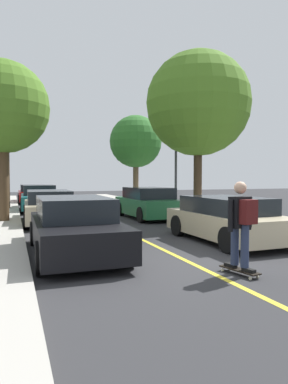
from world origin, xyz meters
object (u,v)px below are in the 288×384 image
Objects in this scene: parked_car_left_farthest at (33,194)px; street_tree_right_near at (136,142)px; parked_car_left_nearest at (74,227)px; streetlamp at (176,152)px; parked_car_left_far at (39,198)px; street_tree_right_nearest at (198,104)px; skateboarder at (241,220)px; parked_car_right_nearest at (227,219)px; street_tree_left_nearest at (3,107)px; street_tree_left_near at (5,113)px; parked_car_left_near at (49,207)px; parked_car_right_near at (149,203)px; skateboard at (239,270)px.

street_tree_right_near is (6.00, -5.10, 3.41)m from parked_car_left_farthest.
streetlamp reaches higher than parked_car_left_nearest.
street_tree_right_nearest is at bearing -48.80° from parked_car_left_far.
parked_car_right_nearest is at bearing 60.44° from skateboarder.
streetlamp is at bearing 6.07° from street_tree_left_nearest.
street_tree_left_near is at bearing 97.59° from parked_car_left_nearest.
skateboarder is at bearing -109.11° from streetlamp.
streetlamp is at bearing -60.57° from parked_car_left_farthest.
parked_car_left_near is at bearing 90.01° from parked_car_left_nearest.
parked_car_left_nearest is 0.64× the size of street_tree_left_near.
streetlamp is (1.75, 0.89, 2.37)m from parked_car_right_near.
street_tree_left_nearest reaches higher than parked_car_left_nearest.
parked_car_left_farthest is at bearing 81.85° from street_tree_left_nearest.
skateboard is at bearing -74.47° from street_tree_left_near.
skateboard is at bearing -109.20° from streetlamp.
parked_car_right_nearest is (4.34, -5.94, -0.01)m from parked_car_left_near.
street_tree_left_nearest is at bearing 114.74° from skateboard.
parked_car_right_near is at bearing -69.63° from parked_car_left_farthest.
parked_car_left_nearest is 7.65m from street_tree_left_nearest.
parked_car_right_near is 7.12m from street_tree_left_nearest.
street_tree_right_nearest is 8.02× the size of skateboard.
street_tree_right_nearest is (1.66, -1.42, 4.22)m from parked_car_right_near.
parked_car_left_nearest is 11.76m from parked_car_left_far.
parked_car_left_near is 5.32× the size of skateboard.
street_tree_right_nearest is at bearing -92.16° from streetlamp.
street_tree_left_nearest is at bearing -90.00° from street_tree_left_near.
street_tree_right_nearest reaches higher than parked_car_right_nearest.
street_tree_right_nearest is at bearing -65.40° from parked_car_left_farthest.
parked_car_right_near is (0.00, 6.12, 0.04)m from parked_car_right_nearest.
street_tree_left_near is at bearing 116.07° from parked_car_right_nearest.
parked_car_left_nearest is at bearing -90.00° from parked_car_left_farthest.
skateboarder is at bearing -47.76° from parked_car_left_nearest.
parked_car_left_nearest is 0.97× the size of parked_car_left_near.
streetlamp is 10.86m from skateboarder.
street_tree_left_near reaches higher than parked_car_left_farthest.
parked_car_right_nearest is at bearing -53.85° from parked_car_left_near.
parked_car_left_farthest is 0.69× the size of street_tree_left_nearest.
skateboarder is at bearing -119.56° from parked_car_right_nearest.
parked_car_left_near is at bearing -131.60° from street_tree_right_near.
parked_car_right_near reaches higher than skateboard.
street_tree_left_near is at bearing 105.53° from skateboard.
parked_car_left_nearest is at bearing -114.93° from street_tree_right_near.
parked_car_right_near is at bearing 90.00° from parked_car_right_nearest.
parked_car_left_near is 9.39m from skateboarder.
parked_car_left_far is at bearing 90.00° from parked_car_left_nearest.
street_tree_right_nearest is at bearing -11.72° from parked_car_left_near.
parked_car_left_farthest is 18.32m from parked_car_right_nearest.
parked_car_right_nearest is 4.74× the size of skateboard.
street_tree_right_near reaches higher than parked_car_left_far.
parked_car_left_nearest is 1.09× the size of parked_car_right_nearest.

